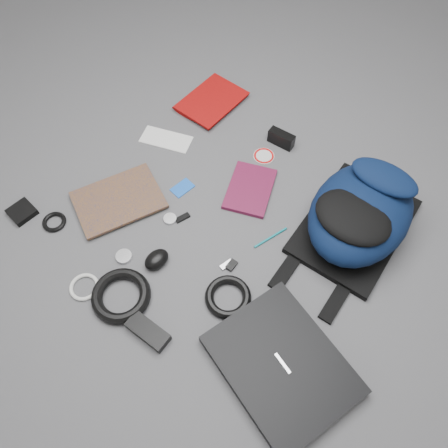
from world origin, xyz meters
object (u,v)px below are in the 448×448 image
Objects in this scene: power_brick at (148,331)px; pouch at (22,212)px; backpack at (361,212)px; comic_book at (108,179)px; dvd_case at (250,189)px; compact_camera at (281,139)px; textbook_red at (194,91)px; mouse at (157,259)px; laptop at (282,365)px.

power_brick reaches higher than pouch.
pouch is at bearing -147.72° from backpack.
comic_book is 2.21× the size of power_brick.
pouch is (-0.13, -0.28, -0.00)m from comic_book.
dvd_case is (0.42, 0.27, -0.00)m from comic_book.
comic_book is 2.92× the size of compact_camera.
comic_book is at bearing -83.16° from textbook_red.
dvd_case is at bearing -85.54° from compact_camera.
power_brick is at bearing -104.51° from dvd_case.
compact_camera reaches higher than textbook_red.
compact_camera reaches higher than power_brick.
dvd_case is 0.41m from mouse.
textbook_red is 0.77m from mouse.
laptop is 0.86m from comic_book.
laptop is at bearing -36.02° from textbook_red.
laptop is 3.87× the size of compact_camera.
backpack reaches higher than comic_book.
dvd_case is at bearing -169.19° from backpack.
power_brick is (-0.29, -0.68, -0.08)m from backpack.
pouch is (-0.55, -0.55, 0.00)m from dvd_case.
textbook_red is (-0.89, 0.68, -0.01)m from laptop.
pouch is (-0.91, -0.64, -0.09)m from backpack.
dvd_case is at bearing -26.83° from textbook_red.
laptop is 0.39m from power_brick.
textbook_red is at bearing 159.88° from laptop.
pouch reaches higher than dvd_case.
textbook_red is (-0.83, 0.16, -0.08)m from backpack.
power_brick is (0.11, -0.83, -0.01)m from compact_camera.
textbook_red is at bearing 84.41° from pouch.
pouch is at bearing -156.14° from dvd_case.
backpack is at bearing -25.80° from compact_camera.
dvd_case is 0.78m from pouch.
comic_book is 0.50m from dvd_case.
backpack is 5.85× the size of pouch.
backpack is 1.62× the size of comic_book.
power_brick is at bearing -116.01° from backpack.
textbook_red is 3.06× the size of mouse.
textbook_red is 0.53m from comic_book.
compact_camera is 0.76× the size of power_brick.
compact_camera is (-0.04, 0.24, 0.02)m from dvd_case.
textbook_red reaches higher than pouch.
mouse is at bearing 124.49° from power_brick.
textbook_red reaches higher than comic_book.
compact_camera is at bearing 94.23° from mouse.
mouse is (-0.03, -0.65, -0.01)m from compact_camera.
compact_camera reaches higher than mouse.
power_brick is at bearing -8.09° from comic_book.
textbook_red is 0.89× the size of comic_book.
backpack reaches higher than mouse.
comic_book is at bearing 145.31° from power_brick.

